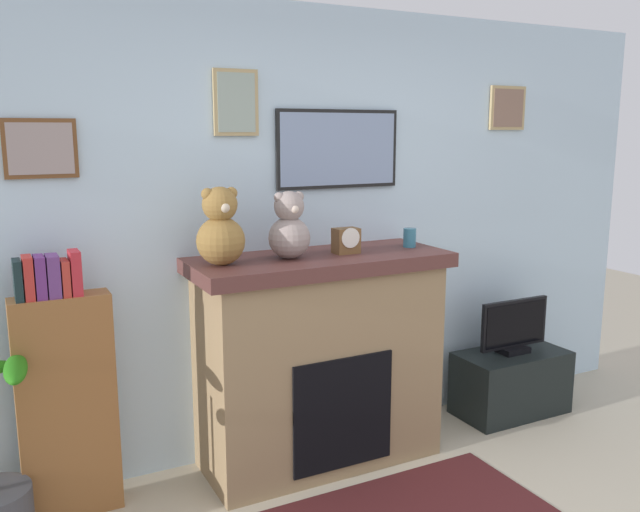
{
  "coord_description": "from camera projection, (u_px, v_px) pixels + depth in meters",
  "views": [
    {
      "loc": [
        -1.73,
        -1.54,
        1.9
      ],
      "look_at": [
        -0.08,
        1.66,
        1.21
      ],
      "focal_mm": 37.18,
      "sensor_mm": 36.0,
      "label": 1
    }
  ],
  "objects": [
    {
      "name": "television",
      "position": [
        514.0,
        328.0,
        4.42
      ],
      "size": [
        0.54,
        0.14,
        0.36
      ],
      "color": "black",
      "rests_on": "tv_stand"
    },
    {
      "name": "teddy_bear_brown",
      "position": [
        221.0,
        230.0,
        3.36
      ],
      "size": [
        0.25,
        0.25,
        0.4
      ],
      "color": "olive",
      "rests_on": "fireplace"
    },
    {
      "name": "bookshelf",
      "position": [
        66.0,
        397.0,
        3.24
      ],
      "size": [
        0.46,
        0.16,
        1.34
      ],
      "color": "brown",
      "rests_on": "ground_plane"
    },
    {
      "name": "tv_stand",
      "position": [
        511.0,
        382.0,
        4.49
      ],
      "size": [
        0.76,
        0.4,
        0.43
      ],
      "primitive_type": "cube",
      "color": "black",
      "rests_on": "ground_plane"
    },
    {
      "name": "mantel_clock",
      "position": [
        346.0,
        241.0,
        3.71
      ],
      "size": [
        0.14,
        0.1,
        0.15
      ],
      "color": "brown",
      "rests_on": "fireplace"
    },
    {
      "name": "back_wall",
      "position": [
        306.0,
        230.0,
        3.98
      ],
      "size": [
        5.2,
        0.15,
        2.6
      ],
      "color": "silver",
      "rests_on": "ground_plane"
    },
    {
      "name": "teddy_bear_grey",
      "position": [
        289.0,
        228.0,
        3.53
      ],
      "size": [
        0.23,
        0.23,
        0.36
      ],
      "color": "gray",
      "rests_on": "fireplace"
    },
    {
      "name": "fireplace",
      "position": [
        319.0,
        359.0,
        3.78
      ],
      "size": [
        1.45,
        0.62,
        1.22
      ],
      "color": "#937652",
      "rests_on": "ground_plane"
    },
    {
      "name": "candle_jar",
      "position": [
        410.0,
        238.0,
        3.91
      ],
      "size": [
        0.08,
        0.08,
        0.11
      ],
      "primitive_type": "cylinder",
      "color": "teal",
      "rests_on": "fireplace"
    }
  ]
}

